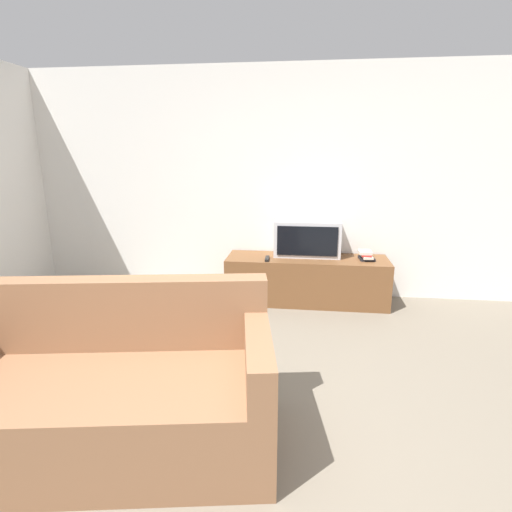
# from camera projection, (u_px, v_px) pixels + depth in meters

# --- Properties ---
(ground_plane) EXTENTS (14.00, 14.00, 0.00)m
(ground_plane) POSITION_uv_depth(u_px,v_px,m) (250.00, 492.00, 2.01)
(ground_plane) COLOR #756B5B
(wall_back) EXTENTS (9.00, 0.06, 2.60)m
(wall_back) POSITION_uv_depth(u_px,v_px,m) (286.00, 185.00, 4.59)
(wall_back) COLOR white
(wall_back) RESTS_ON ground_plane
(tv_stand) EXTENTS (1.79, 0.53, 0.52)m
(tv_stand) POSITION_uv_depth(u_px,v_px,m) (306.00, 280.00, 4.52)
(tv_stand) COLOR brown
(tv_stand) RESTS_ON ground_plane
(television) EXTENTS (0.74, 0.33, 0.41)m
(television) POSITION_uv_depth(u_px,v_px,m) (307.00, 238.00, 4.50)
(television) COLOR silver
(television) RESTS_ON tv_stand
(couch) EXTENTS (1.98, 1.15, 0.91)m
(couch) POSITION_uv_depth(u_px,v_px,m) (108.00, 395.00, 2.28)
(couch) COLOR #8C6042
(couch) RESTS_ON ground_plane
(book_stack) EXTENTS (0.18, 0.22, 0.10)m
(book_stack) POSITION_uv_depth(u_px,v_px,m) (366.00, 256.00, 4.37)
(book_stack) COLOR black
(book_stack) RESTS_ON tv_stand
(remote_on_stand) EXTENTS (0.05, 0.19, 0.02)m
(remote_on_stand) POSITION_uv_depth(u_px,v_px,m) (267.00, 259.00, 4.37)
(remote_on_stand) COLOR black
(remote_on_stand) RESTS_ON tv_stand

